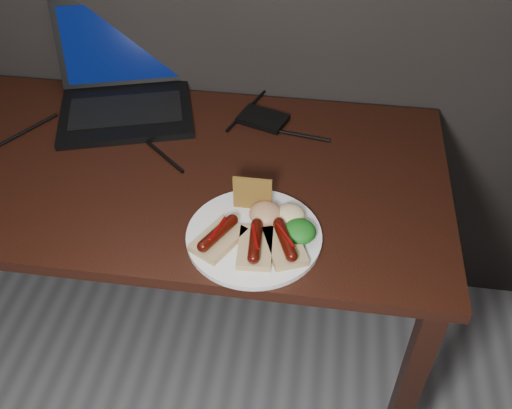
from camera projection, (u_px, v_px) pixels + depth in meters
name	position (u px, v px, depth m)	size (l,w,h in m)	color
desk	(164.00, 193.00, 1.46)	(1.40, 0.70, 0.75)	black
laptop	(124.00, 87.00, 1.57)	(0.44, 0.44, 0.25)	black
hard_drive	(263.00, 119.00, 1.53)	(0.13, 0.08, 0.02)	black
desk_cables	(178.00, 131.00, 1.50)	(0.85, 0.39, 0.01)	black
plate	(254.00, 236.00, 1.21)	(0.29, 0.29, 0.01)	white
bread_sausage_left	(218.00, 237.00, 1.18)	(0.12, 0.13, 0.04)	#DCC481
bread_sausage_center	(255.00, 245.00, 1.16)	(0.08, 0.12, 0.04)	#DCC481
bread_sausage_right	(285.00, 243.00, 1.17)	(0.11, 0.13, 0.04)	#DCC481
crispbread	(252.00, 194.00, 1.24)	(0.09, 0.01, 0.09)	#A2762C
salad_greens	(300.00, 231.00, 1.19)	(0.07, 0.07, 0.04)	#105010
salsa_mound	(266.00, 213.00, 1.23)	(0.07, 0.07, 0.04)	#A12D10
coleslaw_mound	(290.00, 215.00, 1.23)	(0.06, 0.06, 0.04)	beige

